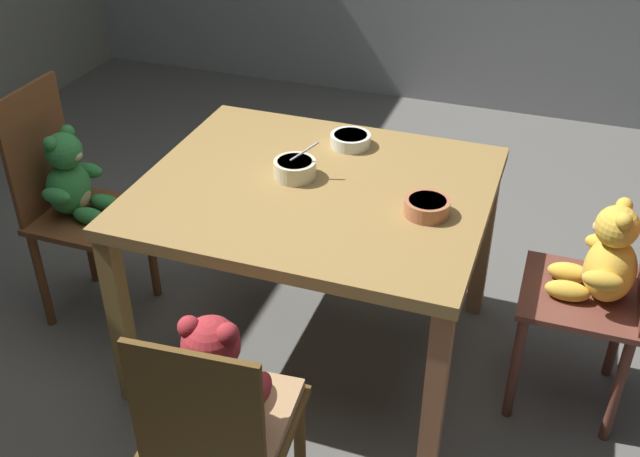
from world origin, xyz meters
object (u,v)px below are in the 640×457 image
at_px(porridge_bowl_cream_center, 295,169).
at_px(teddy_chair_near_front, 219,404).
at_px(porridge_bowl_white_far_center, 350,140).
at_px(porridge_bowl_terracotta_near_right, 427,207).
at_px(teddy_chair_near_right, 603,275).
at_px(dining_table, 315,207).
at_px(teddy_chair_near_left, 72,191).

bearing_deg(porridge_bowl_cream_center, teddy_chair_near_front, -81.79).
distance_m(teddy_chair_near_front, porridge_bowl_white_far_center, 1.21).
relative_size(porridge_bowl_terracotta_near_right, porridge_bowl_white_far_center, 0.98).
distance_m(teddy_chair_near_right, porridge_bowl_white_far_center, 1.00).
height_order(teddy_chair_near_right, porridge_bowl_cream_center, porridge_bowl_cream_center).
xyz_separation_m(porridge_bowl_cream_center, porridge_bowl_white_far_center, (0.11, 0.29, -0.01)).
height_order(dining_table, teddy_chair_near_front, teddy_chair_near_front).
distance_m(teddy_chair_near_front, porridge_bowl_cream_center, 0.93).
xyz_separation_m(dining_table, teddy_chair_near_front, (0.05, -0.87, -0.09)).
distance_m(teddy_chair_near_left, porridge_bowl_cream_center, 0.92).
bearing_deg(teddy_chair_near_left, porridge_bowl_cream_center, 5.74).
xyz_separation_m(dining_table, teddy_chair_near_right, (0.97, 0.07, -0.11)).
bearing_deg(teddy_chair_near_left, dining_table, 3.56).
bearing_deg(porridge_bowl_cream_center, porridge_bowl_white_far_center, 69.52).
xyz_separation_m(teddy_chair_near_right, teddy_chair_near_front, (-0.92, -0.94, 0.02)).
xyz_separation_m(dining_table, porridge_bowl_cream_center, (-0.08, 0.03, 0.12)).
distance_m(teddy_chair_near_right, porridge_bowl_terracotta_near_right, 0.63).
bearing_deg(teddy_chair_near_left, teddy_chair_near_front, -38.39).
distance_m(dining_table, teddy_chair_near_right, 0.98).
height_order(teddy_chair_near_left, teddy_chair_near_front, teddy_chair_near_left).
distance_m(teddy_chair_near_right, porridge_bowl_cream_center, 1.08).
distance_m(dining_table, teddy_chair_near_left, 0.98).
distance_m(dining_table, teddy_chair_near_front, 0.88).
height_order(porridge_bowl_terracotta_near_right, porridge_bowl_white_far_center, porridge_bowl_terracotta_near_right).
height_order(teddy_chair_near_front, porridge_bowl_white_far_center, teddy_chair_near_front).
distance_m(dining_table, porridge_bowl_white_far_center, 0.34).
relative_size(teddy_chair_near_left, teddy_chair_near_front, 1.12).
bearing_deg(porridge_bowl_white_far_center, porridge_bowl_cream_center, -110.48).
bearing_deg(porridge_bowl_cream_center, porridge_bowl_terracotta_near_right, -10.19).
distance_m(teddy_chair_near_right, teddy_chair_near_left, 1.94).
bearing_deg(porridge_bowl_terracotta_near_right, porridge_bowl_cream_center, 169.81).
bearing_deg(teddy_chair_near_right, porridge_bowl_cream_center, 1.89).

